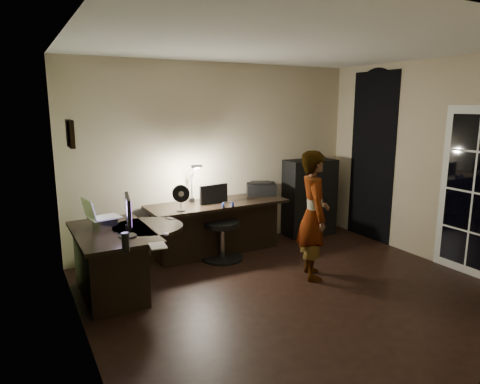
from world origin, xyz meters
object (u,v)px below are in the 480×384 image
desk_left (114,263)px  desk_right (218,228)px  cabinet (309,197)px  office_chair (222,224)px  monitor (127,222)px  person (314,215)px

desk_left → desk_right: (1.61, 0.69, -0.00)m
cabinet → desk_right: bearing=-172.5°
cabinet → office_chair: bearing=-164.6°
office_chair → cabinet: bearing=9.0°
monitor → office_chair: bearing=37.4°
desk_right → office_chair: size_ratio=1.96×
desk_left → monitor: 0.61m
desk_left → monitor: size_ratio=2.71×
desk_left → cabinet: (3.33, 0.82, 0.24)m
cabinet → person: person is taller
monitor → person: bearing=1.8°
cabinet → person: size_ratio=0.78×
desk_right → office_chair: bearing=-103.7°
cabinet → monitor: (-3.23, -1.11, 0.29)m
desk_right → monitor: size_ratio=4.17×
desk_left → person: size_ratio=0.82×
cabinet → monitor: cabinet is taller
cabinet → office_chair: 1.82m
desk_right → monitor: bearing=-148.1°
desk_left → cabinet: size_ratio=1.05×
desk_left → monitor: (0.10, -0.29, 0.53)m
desk_right → desk_left: bearing=-157.9°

